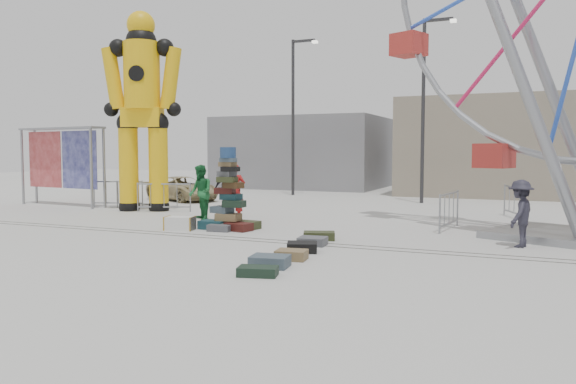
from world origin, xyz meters
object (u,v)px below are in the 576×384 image
at_px(lamp_post_right, 425,101).
at_px(crash_test_dummy, 142,103).
at_px(barricade_wheel_front, 449,211).
at_px(pedestrian_black, 227,190).
at_px(steamer_trunk, 180,223).
at_px(banner_scaffold, 61,147).
at_px(barricade_dummy_a, 118,194).
at_px(suitcase_tower, 229,206).
at_px(pedestrian_green, 200,192).
at_px(barricade_dummy_c, 164,197).
at_px(barricade_wheel_back, 514,202).
at_px(pedestrian_red, 235,193).
at_px(parked_suv, 183,189).
at_px(lamp_post_left, 295,109).
at_px(pedestrian_grey, 520,213).
at_px(barricade_dummy_b, 139,195).

height_order(lamp_post_right, crash_test_dummy, lamp_post_right).
relative_size(barricade_wheel_front, pedestrian_black, 1.06).
bearing_deg(steamer_trunk, barricade_wheel_front, 11.29).
xyz_separation_m(banner_scaffold, barricade_dummy_a, (2.57, 0.40, -1.90)).
xyz_separation_m(suitcase_tower, pedestrian_green, (-2.00, 1.64, 0.25)).
height_order(banner_scaffold, barricade_dummy_c, banner_scaffold).
xyz_separation_m(barricade_wheel_back, pedestrian_red, (-8.26, -4.75, 0.40)).
distance_m(suitcase_tower, barricade_wheel_front, 6.43).
bearing_deg(barricade_dummy_c, pedestrian_red, -44.98).
height_order(banner_scaffold, steamer_trunk, banner_scaffold).
height_order(suitcase_tower, barricade_wheel_back, suitcase_tower).
relative_size(lamp_post_right, barricade_wheel_front, 4.00).
relative_size(lamp_post_right, parked_suv, 2.01).
bearing_deg(parked_suv, lamp_post_right, -50.75).
distance_m(barricade_dummy_a, barricade_dummy_c, 2.76).
bearing_deg(barricade_dummy_a, barricade_wheel_back, -10.68).
distance_m(crash_test_dummy, banner_scaffold, 4.66).
distance_m(pedestrian_green, parked_suv, 7.67).
height_order(pedestrian_red, pedestrian_green, pedestrian_red).
relative_size(suitcase_tower, crash_test_dummy, 0.31).
xyz_separation_m(lamp_post_left, pedestrian_grey, (11.06, -12.70, -3.68)).
xyz_separation_m(crash_test_dummy, banner_scaffold, (-4.36, 0.25, -1.64)).
bearing_deg(lamp_post_right, pedestrian_grey, -69.22).
relative_size(barricade_dummy_b, pedestrian_red, 1.05).
height_order(pedestrian_green, parked_suv, pedestrian_green).
xyz_separation_m(pedestrian_red, parked_suv, (-6.10, 6.15, -0.40)).
bearing_deg(lamp_post_left, barricade_wheel_back, -30.73).
relative_size(lamp_post_right, barricade_dummy_c, 4.00).
bearing_deg(barricade_wheel_front, crash_test_dummy, 93.50).
bearing_deg(barricade_wheel_back, pedestrian_black, -89.43).
distance_m(pedestrian_black, parked_suv, 7.08).
relative_size(barricade_dummy_b, barricade_wheel_back, 1.00).
height_order(barricade_dummy_b, pedestrian_grey, pedestrian_grey).
bearing_deg(pedestrian_grey, banner_scaffold, -85.66).
bearing_deg(banner_scaffold, crash_test_dummy, 3.48).
bearing_deg(barricade_dummy_b, barricade_wheel_back, 4.43).
height_order(lamp_post_left, crash_test_dummy, lamp_post_left).
xyz_separation_m(barricade_wheel_back, parked_suv, (-14.35, 1.39, 0.00)).
distance_m(barricade_dummy_a, barricade_dummy_b, 1.03).
bearing_deg(parked_suv, lamp_post_left, -12.06).
xyz_separation_m(crash_test_dummy, steamer_trunk, (4.29, -3.94, -3.90)).
bearing_deg(barricade_dummy_a, pedestrian_red, -39.25).
relative_size(suitcase_tower, barricade_wheel_back, 1.20).
xyz_separation_m(lamp_post_left, crash_test_dummy, (-2.32, -9.48, -0.39)).
height_order(lamp_post_left, banner_scaffold, lamp_post_left).
bearing_deg(pedestrian_green, lamp_post_left, 135.61).
distance_m(crash_test_dummy, barricade_dummy_b, 3.68).
xyz_separation_m(steamer_trunk, pedestrian_black, (-0.40, 3.53, 0.75)).
bearing_deg(barricade_wheel_front, barricade_wheel_back, -16.54).
relative_size(barricade_wheel_back, pedestrian_red, 1.05).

